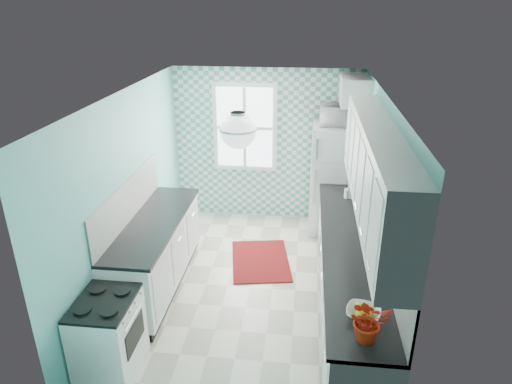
# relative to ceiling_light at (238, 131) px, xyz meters

# --- Properties ---
(floor) EXTENTS (3.00, 4.40, 0.02)m
(floor) POSITION_rel_ceiling_light_xyz_m (0.00, 0.80, -2.33)
(floor) COLOR silver
(floor) RESTS_ON ground
(ceiling) EXTENTS (3.00, 4.40, 0.02)m
(ceiling) POSITION_rel_ceiling_light_xyz_m (0.00, 0.80, 0.19)
(ceiling) COLOR white
(ceiling) RESTS_ON wall_back
(wall_back) EXTENTS (3.00, 0.02, 2.50)m
(wall_back) POSITION_rel_ceiling_light_xyz_m (0.00, 3.01, -1.07)
(wall_back) COLOR #69C4BF
(wall_back) RESTS_ON floor
(wall_front) EXTENTS (3.00, 0.02, 2.50)m
(wall_front) POSITION_rel_ceiling_light_xyz_m (0.00, -1.41, -1.07)
(wall_front) COLOR #69C4BF
(wall_front) RESTS_ON floor
(wall_left) EXTENTS (0.02, 4.40, 2.50)m
(wall_left) POSITION_rel_ceiling_light_xyz_m (-1.51, 0.80, -1.07)
(wall_left) COLOR #69C4BF
(wall_left) RESTS_ON floor
(wall_right) EXTENTS (0.02, 4.40, 2.50)m
(wall_right) POSITION_rel_ceiling_light_xyz_m (1.51, 0.80, -1.07)
(wall_right) COLOR #69C4BF
(wall_right) RESTS_ON floor
(accent_wall) EXTENTS (3.00, 0.01, 2.50)m
(accent_wall) POSITION_rel_ceiling_light_xyz_m (0.00, 2.99, -1.07)
(accent_wall) COLOR #569F96
(accent_wall) RESTS_ON wall_back
(window) EXTENTS (1.04, 0.05, 1.44)m
(window) POSITION_rel_ceiling_light_xyz_m (-0.35, 2.96, -0.77)
(window) COLOR white
(window) RESTS_ON wall_back
(backsplash_right) EXTENTS (0.02, 3.60, 0.51)m
(backsplash_right) POSITION_rel_ceiling_light_xyz_m (1.49, 0.40, -1.13)
(backsplash_right) COLOR white
(backsplash_right) RESTS_ON wall_right
(backsplash_left) EXTENTS (0.02, 2.15, 0.51)m
(backsplash_left) POSITION_rel_ceiling_light_xyz_m (-1.49, 0.73, -1.13)
(backsplash_left) COLOR white
(backsplash_left) RESTS_ON wall_left
(upper_cabinets_right) EXTENTS (0.33, 3.20, 0.90)m
(upper_cabinets_right) POSITION_rel_ceiling_light_xyz_m (1.33, 0.20, -0.42)
(upper_cabinets_right) COLOR white
(upper_cabinets_right) RESTS_ON wall_right
(upper_cabinet_fridge) EXTENTS (0.40, 0.74, 0.40)m
(upper_cabinet_fridge) POSITION_rel_ceiling_light_xyz_m (1.30, 2.63, -0.07)
(upper_cabinet_fridge) COLOR white
(upper_cabinet_fridge) RESTS_ON wall_right
(ceiling_light) EXTENTS (0.34, 0.34, 0.35)m
(ceiling_light) POSITION_rel_ceiling_light_xyz_m (0.00, 0.00, 0.00)
(ceiling_light) COLOR silver
(ceiling_light) RESTS_ON ceiling
(base_cabinets_right) EXTENTS (0.60, 3.60, 0.90)m
(base_cabinets_right) POSITION_rel_ceiling_light_xyz_m (1.20, 0.40, -1.87)
(base_cabinets_right) COLOR white
(base_cabinets_right) RESTS_ON floor
(countertop_right) EXTENTS (0.63, 3.60, 0.04)m
(countertop_right) POSITION_rel_ceiling_light_xyz_m (1.19, 0.40, -1.40)
(countertop_right) COLOR black
(countertop_right) RESTS_ON base_cabinets_right
(base_cabinets_left) EXTENTS (0.60, 2.15, 0.90)m
(base_cabinets_left) POSITION_rel_ceiling_light_xyz_m (-1.20, 0.73, -1.87)
(base_cabinets_left) COLOR white
(base_cabinets_left) RESTS_ON floor
(countertop_left) EXTENTS (0.63, 2.15, 0.04)m
(countertop_left) POSITION_rel_ceiling_light_xyz_m (-1.19, 0.73, -1.40)
(countertop_left) COLOR black
(countertop_left) RESTS_ON base_cabinets_left
(fridge) EXTENTS (0.75, 0.75, 1.73)m
(fridge) POSITION_rel_ceiling_light_xyz_m (1.11, 2.60, -1.46)
(fridge) COLOR silver
(fridge) RESTS_ON floor
(stove) EXTENTS (0.55, 0.68, 0.82)m
(stove) POSITION_rel_ceiling_light_xyz_m (-1.20, -0.77, -1.89)
(stove) COLOR white
(stove) RESTS_ON floor
(sink) EXTENTS (0.48, 0.40, 0.53)m
(sink) POSITION_rel_ceiling_light_xyz_m (1.20, 1.26, -1.39)
(sink) COLOR silver
(sink) RESTS_ON countertop_right
(rug) EXTENTS (0.98, 1.26, 0.02)m
(rug) POSITION_rel_ceiling_light_xyz_m (0.07, 1.46, -2.32)
(rug) COLOR maroon
(rug) RESTS_ON floor
(dish_towel) EXTENTS (0.09, 0.20, 0.32)m
(dish_towel) POSITION_rel_ceiling_light_xyz_m (0.89, 1.26, -1.84)
(dish_towel) COLOR #52BAB5
(dish_towel) RESTS_ON base_cabinets_right
(fruit_bowl) EXTENTS (0.36, 0.36, 0.07)m
(fruit_bowl) POSITION_rel_ceiling_light_xyz_m (1.20, -0.85, -1.35)
(fruit_bowl) COLOR white
(fruit_bowl) RESTS_ON countertop_right
(potted_plant) EXTENTS (0.38, 0.35, 0.36)m
(potted_plant) POSITION_rel_ceiling_light_xyz_m (1.20, -1.14, -1.20)
(potted_plant) COLOR #A31931
(potted_plant) RESTS_ON countertop_right
(soap_bottle) EXTENTS (0.11, 0.11, 0.20)m
(soap_bottle) POSITION_rel_ceiling_light_xyz_m (1.25, 1.71, -1.28)
(soap_bottle) COLOR #A6BFC4
(soap_bottle) RESTS_ON countertop_right
(microwave) EXTENTS (0.57, 0.40, 0.31)m
(microwave) POSITION_rel_ceiling_light_xyz_m (1.11, 2.60, -0.44)
(microwave) COLOR white
(microwave) RESTS_ON fridge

